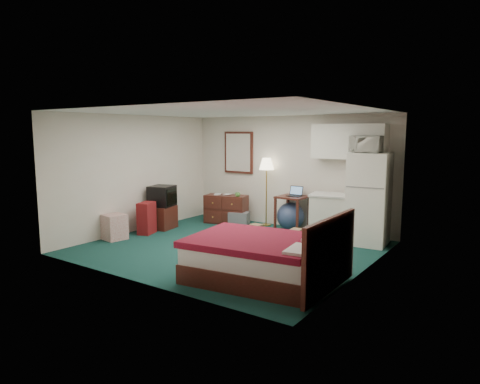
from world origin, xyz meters
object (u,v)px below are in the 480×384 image
Objects in this scene: kitchen_counter at (332,218)px; fridge at (369,199)px; bed at (258,259)px; tv_stand at (162,217)px; floor_lamp at (266,192)px; dresser at (226,209)px; desk at (292,213)px; suitcase at (147,218)px.

kitchen_counter is 0.50× the size of fridge.
bed is 3.44× the size of tv_stand.
floor_lamp is 2.49m from fridge.
desk reaches higher than dresser.
suitcase is (-1.65, -2.15, -0.44)m from floor_lamp.
bed is 3.90m from tv_stand.
desk is 1.06m from kitchen_counter.
floor_lamp is 2.83× the size of tv_stand.
suitcase is at bearing -127.40° from floor_lamp.
kitchen_counter is at bearing 83.48° from bed.
suitcase is (-3.46, 1.05, 0.03)m from bed.
floor_lamp is 0.85m from desk.
fridge is (2.47, -0.31, 0.10)m from floor_lamp.
floor_lamp is 2.32× the size of suitcase.
floor_lamp reaches higher than desk.
desk is 1.39× the size of tv_stand.
floor_lamp is at bearing 32.21° from tv_stand.
dresser is at bearing -171.81° from desk.
tv_stand is (-4.22, -1.30, -0.62)m from fridge.
dresser is at bearing -159.80° from floor_lamp.
suitcase is (0.10, -0.54, 0.08)m from tv_stand.
suitcase is at bearing -160.87° from fridge.
dresser reaches higher than bed.
tv_stand is at bearing -137.32° from floor_lamp.
dresser is 1.46× the size of suitcase.
bed is at bearing -60.58° from floor_lamp.
kitchen_counter reaches higher than suitcase.
fridge is at bearing -7.23° from floor_lamp.
floor_lamp is at bearing 171.57° from desk.
dresser is 2.67m from kitchen_counter.
suitcase is (-0.75, -1.82, 0.00)m from dresser.
tv_stand is (-3.55, 1.60, -0.05)m from bed.
bed is 3.61m from suitcase.
tv_stand is at bearing -167.87° from fridge.
desk is (0.74, -0.12, -0.40)m from floor_lamp.
desk is 3.27m from bed.
fridge is at bearing 69.67° from bed.
dresser is 1.11× the size of kitchen_counter.
fridge is at bearing 4.71° from suitcase.
dresser is 1.06m from floor_lamp.
fridge is (0.71, 0.06, 0.43)m from kitchen_counter.
dresser is 1.79× the size of tv_stand.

